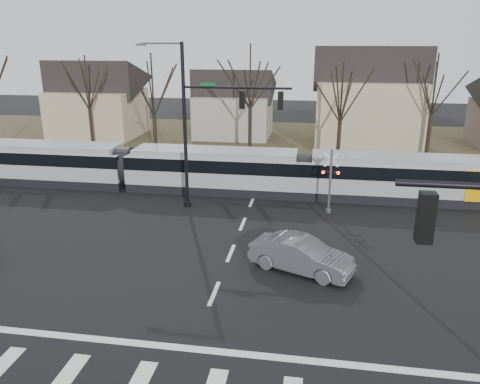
# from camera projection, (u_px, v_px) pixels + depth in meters

# --- Properties ---
(ground) EXTENTS (140.00, 140.00, 0.00)m
(ground) POSITION_uv_depth(u_px,v_px,m) (203.00, 320.00, 18.02)
(ground) COLOR black
(grass_verge) EXTENTS (140.00, 28.00, 0.01)m
(grass_verge) POSITION_uv_depth(u_px,v_px,m) (275.00, 145.00, 48.07)
(grass_verge) COLOR #38331E
(grass_verge) RESTS_ON ground
(stop_line) EXTENTS (28.00, 0.35, 0.01)m
(stop_line) POSITION_uv_depth(u_px,v_px,m) (191.00, 349.00, 16.33)
(stop_line) COLOR silver
(stop_line) RESTS_ON ground
(lane_dashes) EXTENTS (0.18, 30.00, 0.01)m
(lane_dashes) POSITION_uv_depth(u_px,v_px,m) (256.00, 193.00, 33.04)
(lane_dashes) COLOR silver
(lane_dashes) RESTS_ON ground
(rail_pair) EXTENTS (90.00, 1.52, 0.06)m
(rail_pair) POSITION_uv_depth(u_px,v_px,m) (255.00, 193.00, 32.85)
(rail_pair) COLOR #59595E
(rail_pair) RESTS_ON ground
(tram) EXTENTS (39.76, 2.95, 3.01)m
(tram) POSITION_uv_depth(u_px,v_px,m) (213.00, 168.00, 33.00)
(tram) COLOR gray
(tram) RESTS_ON ground
(sedan) EXTENTS (4.97, 5.97, 1.59)m
(sedan) POSITION_uv_depth(u_px,v_px,m) (301.00, 255.00, 21.64)
(sedan) COLOR #52555A
(sedan) RESTS_ON ground
(signal_pole_far) EXTENTS (9.28, 0.44, 10.20)m
(signal_pole_far) POSITION_uv_depth(u_px,v_px,m) (210.00, 119.00, 28.35)
(signal_pole_far) COLOR black
(signal_pole_far) RESTS_ON ground
(rail_crossing_signal) EXTENTS (1.08, 0.36, 4.00)m
(rail_crossing_signal) POSITION_uv_depth(u_px,v_px,m) (330.00, 184.00, 28.70)
(rail_crossing_signal) COLOR #59595B
(rail_crossing_signal) RESTS_ON ground
(tree_row) EXTENTS (59.20, 7.20, 10.00)m
(tree_row) POSITION_uv_depth(u_px,v_px,m) (293.00, 104.00, 40.59)
(tree_row) COLOR black
(tree_row) RESTS_ON ground
(house_a) EXTENTS (9.72, 8.64, 8.60)m
(house_a) POSITION_uv_depth(u_px,v_px,m) (97.00, 95.00, 51.56)
(house_a) COLOR tan
(house_a) RESTS_ON ground
(house_b) EXTENTS (8.64, 7.56, 7.65)m
(house_b) POSITION_uv_depth(u_px,v_px,m) (234.00, 100.00, 51.34)
(house_b) COLOR gray
(house_b) RESTS_ON ground
(house_c) EXTENTS (10.80, 8.64, 10.10)m
(house_c) POSITION_uv_depth(u_px,v_px,m) (368.00, 94.00, 46.04)
(house_c) COLOR tan
(house_c) RESTS_ON ground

